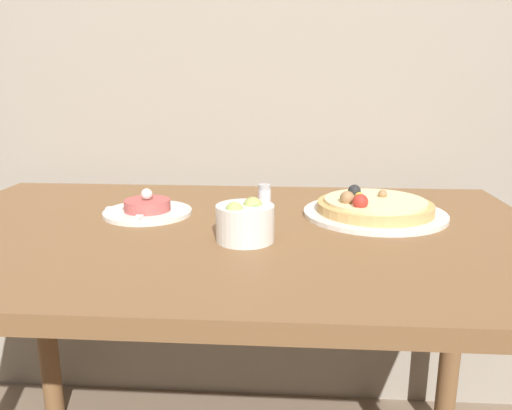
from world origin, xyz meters
name	(u,v)px	position (x,y,z in m)	size (l,w,h in m)	color
dining_table	(227,270)	(0.00, 0.42, 0.67)	(1.36, 0.84, 0.77)	brown
pizza_plate	(374,208)	(0.33, 0.53, 0.79)	(0.33, 0.33, 0.07)	silver
tartare_plate	(148,209)	(-0.20, 0.51, 0.78)	(0.20, 0.20, 0.06)	silver
small_bowl	(245,221)	(0.05, 0.33, 0.81)	(0.11, 0.11, 0.09)	silver
salt_shaker	(264,200)	(0.08, 0.52, 0.80)	(0.03, 0.03, 0.07)	silver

